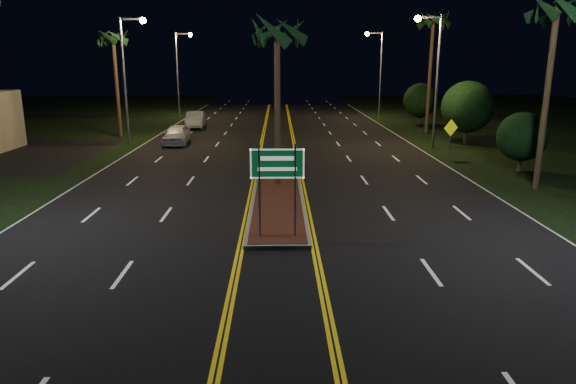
{
  "coord_description": "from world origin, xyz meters",
  "views": [
    {
      "loc": [
        0.04,
        -13.89,
        5.99
      ],
      "look_at": [
        0.34,
        2.12,
        1.9
      ],
      "focal_mm": 32.0,
      "sensor_mm": 36.0,
      "label": 1
    }
  ],
  "objects_px": {
    "streetlight_left_mid": "(129,66)",
    "warning_sign": "(450,133)",
    "palm_median": "(277,32)",
    "palm_left_far": "(113,38)",
    "shrub_far": "(421,100)",
    "car_near": "(177,133)",
    "palm_right_near": "(557,10)",
    "streetlight_right_far": "(377,64)",
    "median_island": "(278,205)",
    "shrub_near": "(522,137)",
    "streetlight_left_far": "(180,64)",
    "car_far": "(195,118)",
    "palm_right_far": "(433,21)",
    "shrub_mid": "(467,107)",
    "highway_sign": "(277,172)",
    "streetlight_right_mid": "(432,66)"
  },
  "relations": [
    {
      "from": "streetlight_left_far",
      "to": "streetlight_right_far",
      "type": "xyz_separation_m",
      "value": [
        21.23,
        -2.0,
        0.0
      ]
    },
    {
      "from": "streetlight_left_mid",
      "to": "streetlight_right_far",
      "type": "height_order",
      "value": "same"
    },
    {
      "from": "median_island",
      "to": "palm_median",
      "type": "bearing_deg",
      "value": 90.0
    },
    {
      "from": "streetlight_right_mid",
      "to": "palm_left_far",
      "type": "relative_size",
      "value": 1.02
    },
    {
      "from": "streetlight_right_far",
      "to": "palm_left_far",
      "type": "height_order",
      "value": "streetlight_right_far"
    },
    {
      "from": "streetlight_right_far",
      "to": "palm_right_far",
      "type": "bearing_deg",
      "value": -79.67
    },
    {
      "from": "highway_sign",
      "to": "streetlight_right_far",
      "type": "distance_m",
      "value": 40.74
    },
    {
      "from": "streetlight_left_mid",
      "to": "shrub_near",
      "type": "relative_size",
      "value": 2.73
    },
    {
      "from": "streetlight_left_mid",
      "to": "warning_sign",
      "type": "relative_size",
      "value": 3.62
    },
    {
      "from": "median_island",
      "to": "warning_sign",
      "type": "height_order",
      "value": "warning_sign"
    },
    {
      "from": "streetlight_left_mid",
      "to": "car_near",
      "type": "distance_m",
      "value": 5.74
    },
    {
      "from": "median_island",
      "to": "car_far",
      "type": "relative_size",
      "value": 2.02
    },
    {
      "from": "palm_right_near",
      "to": "palm_right_far",
      "type": "distance_m",
      "value": 20.02
    },
    {
      "from": "shrub_near",
      "to": "palm_median",
      "type": "bearing_deg",
      "value": -165.47
    },
    {
      "from": "shrub_near",
      "to": "warning_sign",
      "type": "distance_m",
      "value": 4.7
    },
    {
      "from": "median_island",
      "to": "shrub_mid",
      "type": "height_order",
      "value": "shrub_mid"
    },
    {
      "from": "car_near",
      "to": "streetlight_left_mid",
      "type": "bearing_deg",
      "value": -178.73
    },
    {
      "from": "car_near",
      "to": "warning_sign",
      "type": "xyz_separation_m",
      "value": [
        18.3,
        -6.29,
        0.78
      ]
    },
    {
      "from": "car_far",
      "to": "shrub_far",
      "type": "bearing_deg",
      "value": 1.02
    },
    {
      "from": "palm_median",
      "to": "streetlight_left_mid",
      "type": "bearing_deg",
      "value": 128.17
    },
    {
      "from": "highway_sign",
      "to": "streetlight_right_mid",
      "type": "distance_m",
      "value": 22.18
    },
    {
      "from": "warning_sign",
      "to": "car_far",
      "type": "bearing_deg",
      "value": 117.59
    },
    {
      "from": "streetlight_left_far",
      "to": "palm_right_near",
      "type": "relative_size",
      "value": 0.97
    },
    {
      "from": "highway_sign",
      "to": "shrub_mid",
      "type": "xyz_separation_m",
      "value": [
        14.0,
        21.2,
        0.32
      ]
    },
    {
      "from": "palm_right_far",
      "to": "warning_sign",
      "type": "xyz_separation_m",
      "value": [
        -2.0,
        -12.17,
        -7.53
      ]
    },
    {
      "from": "shrub_far",
      "to": "car_near",
      "type": "xyz_separation_m",
      "value": [
        -21.3,
        -11.88,
        -1.5
      ]
    },
    {
      "from": "streetlight_left_far",
      "to": "warning_sign",
      "type": "relative_size",
      "value": 3.62
    },
    {
      "from": "palm_median",
      "to": "palm_right_near",
      "type": "xyz_separation_m",
      "value": [
        12.5,
        -0.5,
        0.94
      ]
    },
    {
      "from": "palm_right_far",
      "to": "car_near",
      "type": "bearing_deg",
      "value": -163.84
    },
    {
      "from": "streetlight_left_mid",
      "to": "streetlight_left_far",
      "type": "distance_m",
      "value": 20.0
    },
    {
      "from": "median_island",
      "to": "shrub_near",
      "type": "height_order",
      "value": "shrub_near"
    },
    {
      "from": "car_far",
      "to": "shrub_mid",
      "type": "bearing_deg",
      "value": -29.07
    },
    {
      "from": "car_near",
      "to": "shrub_mid",
      "type": "bearing_deg",
      "value": -1.25
    },
    {
      "from": "highway_sign",
      "to": "streetlight_left_far",
      "type": "distance_m",
      "value": 42.67
    },
    {
      "from": "palm_right_near",
      "to": "shrub_near",
      "type": "distance_m",
      "value": 7.5
    },
    {
      "from": "palm_left_far",
      "to": "car_near",
      "type": "relative_size",
      "value": 1.75
    },
    {
      "from": "median_island",
      "to": "streetlight_right_mid",
      "type": "distance_m",
      "value": 19.2
    },
    {
      "from": "median_island",
      "to": "palm_left_far",
      "type": "height_order",
      "value": "palm_left_far"
    },
    {
      "from": "car_near",
      "to": "palm_right_near",
      "type": "bearing_deg",
      "value": -36.16
    },
    {
      "from": "streetlight_left_far",
      "to": "palm_right_near",
      "type": "distance_m",
      "value": 41.19
    },
    {
      "from": "streetlight_left_far",
      "to": "warning_sign",
      "type": "height_order",
      "value": "streetlight_left_far"
    },
    {
      "from": "shrub_mid",
      "to": "car_far",
      "type": "xyz_separation_m",
      "value": [
        -21.67,
        10.01,
        -1.88
      ]
    },
    {
      "from": "streetlight_right_mid",
      "to": "palm_right_near",
      "type": "distance_m",
      "value": 12.41
    },
    {
      "from": "palm_right_far",
      "to": "shrub_near",
      "type": "relative_size",
      "value": 3.12
    },
    {
      "from": "median_island",
      "to": "streetlight_right_far",
      "type": "distance_m",
      "value": 37.0
    },
    {
      "from": "median_island",
      "to": "shrub_near",
      "type": "xyz_separation_m",
      "value": [
        13.5,
        7.0,
        1.86
      ]
    },
    {
      "from": "highway_sign",
      "to": "streetlight_left_mid",
      "type": "distance_m",
      "value": 23.93
    },
    {
      "from": "streetlight_left_far",
      "to": "car_near",
      "type": "xyz_separation_m",
      "value": [
        3.11,
        -19.88,
        -4.82
      ]
    },
    {
      "from": "palm_median",
      "to": "warning_sign",
      "type": "distance_m",
      "value": 14.23
    },
    {
      "from": "palm_left_far",
      "to": "shrub_far",
      "type": "distance_m",
      "value": 28.3
    }
  ]
}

